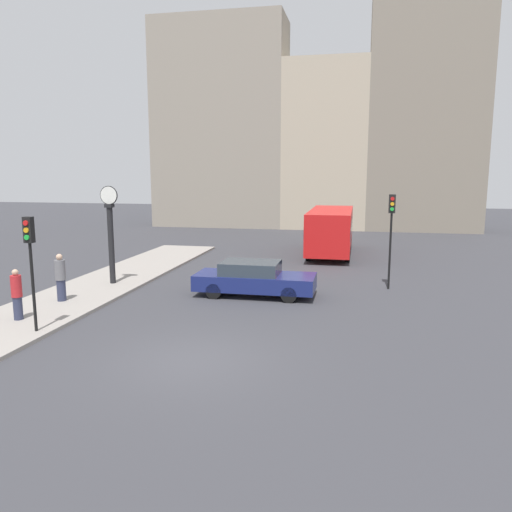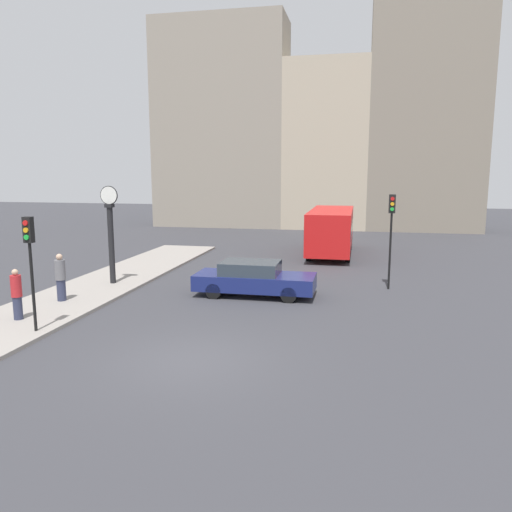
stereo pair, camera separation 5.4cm
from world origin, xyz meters
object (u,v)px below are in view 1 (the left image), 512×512
Objects in this scene: traffic_light_far at (391,222)px; pedestrian_grey_jacket at (61,278)px; bus_distant at (331,229)px; street_clock at (111,233)px; pedestrian_red_top at (17,295)px; traffic_light_near at (30,250)px; sedan_car at (254,278)px.

traffic_light_far is 13.10m from pedestrian_grey_jacket.
bus_distant is 1.94× the size of traffic_light_far.
street_clock reaches higher than pedestrian_red_top.
street_clock is 5.75m from pedestrian_red_top.
traffic_light_far is at bearing 8.67° from street_clock.
traffic_light_near is 0.83× the size of street_clock.
traffic_light_near is at bearing -131.83° from sedan_car.
traffic_light_near reaches higher than bus_distant.
street_clock reaches higher than sedan_car.
street_clock is (-6.30, 0.46, 1.59)m from sedan_car.
sedan_car is 0.62× the size of bus_distant.
street_clock is at bearing 175.78° from sedan_car.
bus_distant reaches higher than pedestrian_red_top.
pedestrian_red_top is at bearing -142.74° from sedan_car.
pedestrian_grey_jacket is at bearing -97.73° from street_clock.
pedestrian_grey_jacket is at bearing -157.79° from traffic_light_far.
street_clock is at bearing 97.69° from traffic_light_near.
traffic_light_far is at bearing 31.45° from pedestrian_red_top.
pedestrian_grey_jacket is (-0.43, -3.14, -1.28)m from street_clock.
sedan_car is at bearing 48.17° from traffic_light_near.
pedestrian_grey_jacket is (-12.02, -4.90, -1.81)m from traffic_light_far.
traffic_light_far is (10.71, 8.29, 0.22)m from traffic_light_near.
street_clock is (-11.59, -1.77, -0.53)m from traffic_light_far.
pedestrian_grey_jacket is at bearing -124.30° from bus_distant.
pedestrian_grey_jacket is (-6.73, -2.67, 0.31)m from sedan_car.
street_clock is at bearing 85.71° from pedestrian_red_top.
bus_distant is at bearing 55.70° from pedestrian_grey_jacket.
sedan_car is 1.20× the size of traffic_light_far.
traffic_light_far is at bearing 22.21° from pedestrian_grey_jacket.
traffic_light_near reaches higher than pedestrian_red_top.
sedan_car is at bearing -4.22° from street_clock.
traffic_light_far is at bearing -71.10° from bus_distant.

